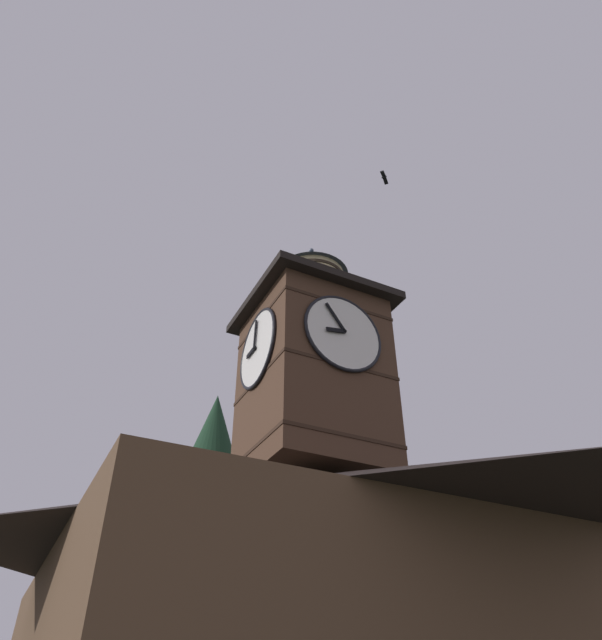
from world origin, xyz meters
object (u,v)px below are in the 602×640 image
object	(u,v)px
flying_bird_high	(384,177)
clock_tower	(313,367)
pine_tree_behind	(200,588)
building_main	(330,637)
moon	(247,578)

from	to	relation	value
flying_bird_high	clock_tower	bearing A→B (deg)	-24.54
clock_tower	pine_tree_behind	bearing A→B (deg)	-85.89
building_main	pine_tree_behind	xyz separation A→B (m)	(0.48, -7.98, 2.25)
pine_tree_behind	building_main	bearing A→B (deg)	93.43
moon	flying_bird_high	distance (m)	45.51
clock_tower	moon	distance (m)	44.94
clock_tower	flying_bird_high	distance (m)	8.94
clock_tower	flying_bird_high	world-z (taller)	flying_bird_high
pine_tree_behind	moon	bearing A→B (deg)	-114.08
moon	flying_bird_high	size ratio (longest dim) A/B	2.40
flying_bird_high	building_main	bearing A→B (deg)	-10.30
pine_tree_behind	moon	distance (m)	39.08
clock_tower	moon	world-z (taller)	clock_tower
moon	flying_bird_high	xyz separation A→B (m)	(12.52, 43.40, 5.50)
pine_tree_behind	moon	size ratio (longest dim) A/B	9.03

